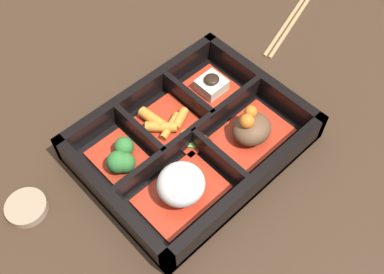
% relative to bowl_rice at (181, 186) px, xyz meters
% --- Properties ---
extents(ground_plane, '(3.00, 3.00, 0.00)m').
position_rel_bowl_rice_xyz_m(ground_plane, '(-0.07, -0.05, -0.03)').
color(ground_plane, '#382619').
extents(bento_base, '(0.29, 0.23, 0.01)m').
position_rel_bowl_rice_xyz_m(bento_base, '(-0.07, -0.05, -0.03)').
color(bento_base, black).
rests_on(bento_base, ground_plane).
extents(bento_rim, '(0.29, 0.23, 0.05)m').
position_rel_bowl_rice_xyz_m(bento_rim, '(-0.06, -0.05, -0.01)').
color(bento_rim, black).
rests_on(bento_rim, ground_plane).
extents(bowl_stew, '(0.11, 0.08, 0.05)m').
position_rel_bowl_rice_xyz_m(bowl_stew, '(-0.13, -0.00, -0.01)').
color(bowl_stew, '#B22D19').
rests_on(bowl_stew, bento_base).
extents(bowl_rice, '(0.11, 0.08, 0.05)m').
position_rel_bowl_rice_xyz_m(bowl_rice, '(0.00, 0.00, 0.00)').
color(bowl_rice, '#B22D19').
rests_on(bowl_rice, bento_base).
extents(bowl_tofu, '(0.07, 0.08, 0.03)m').
position_rel_bowl_rice_xyz_m(bowl_tofu, '(-0.15, -0.10, -0.01)').
color(bowl_tofu, '#B22D19').
rests_on(bowl_tofu, bento_base).
extents(bowl_carrots, '(0.07, 0.08, 0.02)m').
position_rel_bowl_rice_xyz_m(bowl_carrots, '(-0.06, -0.10, -0.02)').
color(bowl_carrots, '#B22D19').
rests_on(bowl_carrots, bento_base).
extents(bowl_greens, '(0.06, 0.08, 0.04)m').
position_rel_bowl_rice_xyz_m(bowl_greens, '(0.03, -0.09, -0.01)').
color(bowl_greens, '#B22D19').
rests_on(bowl_greens, bento_base).
extents(bowl_pickles, '(0.04, 0.04, 0.01)m').
position_rel_bowl_rice_xyz_m(bowl_pickles, '(-0.07, -0.05, -0.02)').
color(bowl_pickles, '#B22D19').
rests_on(bowl_pickles, bento_base).
extents(chopsticks, '(0.21, 0.08, 0.01)m').
position_rel_bowl_rice_xyz_m(chopsticks, '(-0.38, -0.12, -0.03)').
color(chopsticks, '#A87F51').
rests_on(chopsticks, ground_plane).
extents(sauce_dish, '(0.05, 0.05, 0.01)m').
position_rel_bowl_rice_xyz_m(sauce_dish, '(0.15, -0.12, -0.03)').
color(sauce_dish, gray).
rests_on(sauce_dish, ground_plane).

